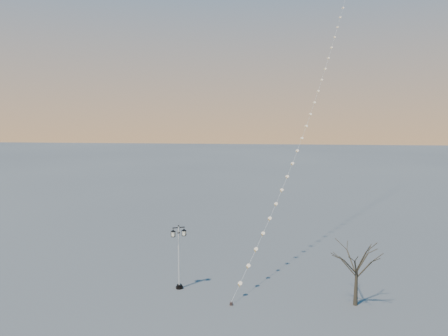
# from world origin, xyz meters

# --- Properties ---
(ground) EXTENTS (300.00, 300.00, 0.00)m
(ground) POSITION_xyz_m (0.00, 0.00, 0.00)
(ground) COLOR #535354
(ground) RESTS_ON ground
(street_lamp) EXTENTS (1.05, 0.69, 4.41)m
(street_lamp) POSITION_xyz_m (-2.61, 3.05, 2.44)
(street_lamp) COLOR black
(street_lamp) RESTS_ON ground
(bare_tree) EXTENTS (2.56, 2.56, 4.25)m
(bare_tree) POSITION_xyz_m (8.77, 1.74, 2.95)
(bare_tree) COLOR #383022
(bare_tree) RESTS_ON ground
(kite_train) EXTENTS (14.24, 36.07, 33.01)m
(kite_train) POSITION_xyz_m (7.93, 18.64, 16.39)
(kite_train) COLOR #352520
(kite_train) RESTS_ON ground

